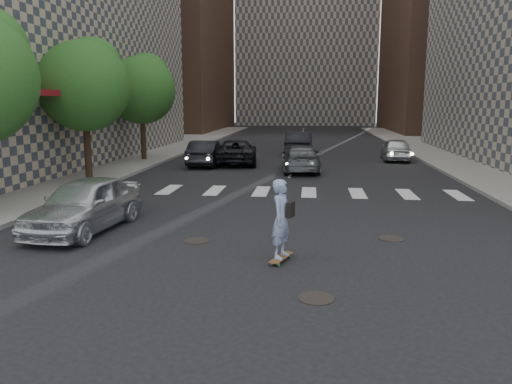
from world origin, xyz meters
The scene contains 14 objects.
ground centered at (0.00, 0.00, 0.00)m, with size 160.00×160.00×0.00m, color black.
sidewalk_left centered at (-14.50, 20.00, 0.07)m, with size 13.00×80.00×0.15m, color gray.
tree_b centered at (-9.45, 11.14, 4.65)m, with size 4.20×4.20×6.60m.
tree_c centered at (-9.45, 19.14, 4.65)m, with size 4.20×4.20×6.60m.
manhole_a centered at (1.20, -2.50, 0.01)m, with size 0.70×0.70×0.02m, color black.
manhole_b centered at (-2.00, 1.20, 0.01)m, with size 0.70×0.70×0.02m, color black.
manhole_c centered at (3.30, 2.00, 0.01)m, with size 0.70×0.70×0.02m, color black.
skateboarder centered at (0.40, -0.28, 1.03)m, with size 0.65×1.01×1.97m.
silver_sedan centered at (-5.50, 2.00, 0.79)m, with size 1.86×4.62×1.57m, color silver.
traffic_car_a centered at (-5.15, 17.32, 0.75)m, with size 1.58×4.53×1.49m, color black.
traffic_car_b centered at (0.50, 15.42, 0.71)m, with size 2.00×4.92×1.43m, color #525559.
traffic_car_c centered at (-3.46, 18.23, 0.74)m, with size 2.44×5.30×1.47m, color black.
traffic_car_d centered at (6.50, 21.24, 0.73)m, with size 1.71×4.26×1.45m, color silver.
traffic_car_e centered at (0.20, 24.00, 0.82)m, with size 1.73×4.96×1.63m, color black.
Camera 1 is at (1.03, -11.63, 3.73)m, focal length 35.00 mm.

